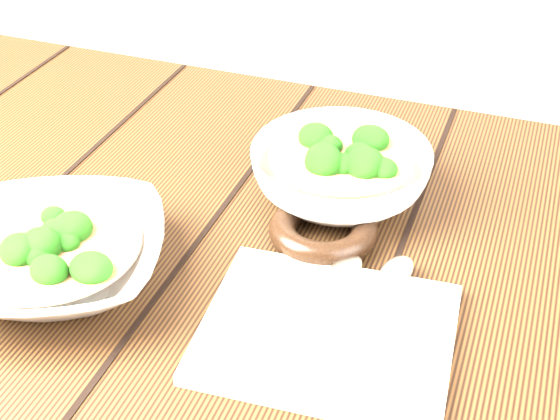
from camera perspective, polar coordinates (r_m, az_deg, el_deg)
name	(u,v)px	position (r m, az deg, el deg)	size (l,w,h in m)	color
table	(215,340)	(0.87, -4.77, -9.43)	(1.20, 0.80, 0.75)	#392410
soup_bowl_front	(53,256)	(0.77, -16.26, -3.24)	(0.28, 0.28, 0.06)	silver
soup_bowl_back	(340,171)	(0.86, 4.44, 2.84)	(0.25, 0.25, 0.07)	silver
trivet	(323,229)	(0.80, 3.19, -1.43)	(0.11, 0.11, 0.03)	black
napkin	(327,333)	(0.70, 3.45, -8.95)	(0.22, 0.18, 0.01)	#BEB79E
spoon_left	(331,292)	(0.73, 3.73, -5.98)	(0.04, 0.18, 0.01)	#A5A191
spoon_right	(381,293)	(0.73, 7.38, -6.02)	(0.05, 0.18, 0.01)	#A5A191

